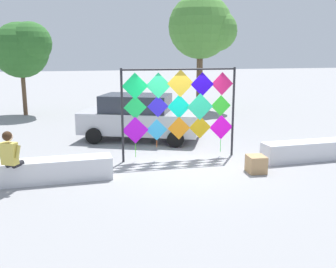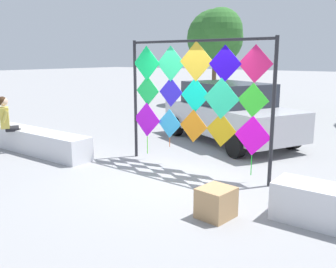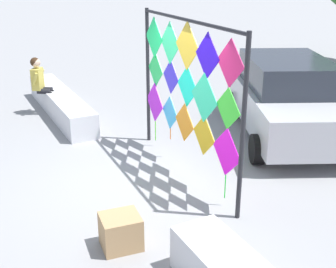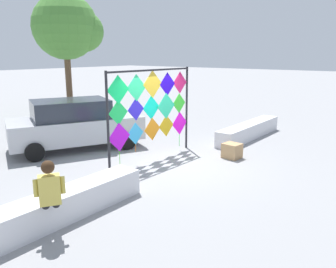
% 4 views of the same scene
% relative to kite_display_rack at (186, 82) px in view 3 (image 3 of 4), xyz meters
% --- Properties ---
extents(ground, '(120.00, 120.00, 0.00)m').
position_rel_kite_display_rack_xyz_m(ground, '(0.03, -0.82, -1.66)').
color(ground, gray).
extents(plaza_ledge_left, '(4.15, 0.62, 0.57)m').
position_rel_kite_display_rack_xyz_m(plaza_ledge_left, '(-4.27, -1.16, -1.38)').
color(plaza_ledge_left, silver).
rests_on(plaza_ledge_left, ground).
extents(kite_display_rack, '(3.48, 0.20, 2.73)m').
position_rel_kite_display_rack_xyz_m(kite_display_rack, '(0.00, 0.00, 0.00)').
color(kite_display_rack, '#232328').
rests_on(kite_display_rack, ground).
extents(seated_vendor, '(0.63, 0.69, 1.41)m').
position_rel_kite_display_rack_xyz_m(seated_vendor, '(-4.52, -1.53, -0.84)').
color(seated_vendor, black).
rests_on(seated_vendor, ground).
extents(parked_car, '(4.66, 3.49, 1.66)m').
position_rel_kite_display_rack_xyz_m(parked_car, '(-0.66, 2.85, -0.82)').
color(parked_car, '#B7B7BC').
rests_on(parked_car, ground).
extents(cardboard_box_large, '(0.51, 0.56, 0.46)m').
position_rel_kite_display_rack_xyz_m(cardboard_box_large, '(1.60, -1.87, -1.43)').
color(cardboard_box_large, tan).
rests_on(cardboard_box_large, ground).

